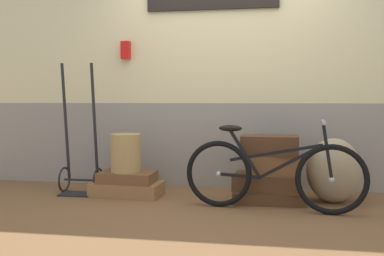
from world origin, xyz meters
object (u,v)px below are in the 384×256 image
object	(u,v)px
suitcase_5	(269,145)
suitcase_1	(127,177)
suitcase_2	(268,196)
suitcase_4	(272,165)
suitcase_3	(267,182)
burlap_sack	(334,170)
wicker_basket	(126,153)
luggage_trolley	(80,162)
bicycle	(272,174)
suitcase_0	(127,189)

from	to	relation	value
suitcase_5	suitcase_1	bearing A→B (deg)	-178.83
suitcase_2	suitcase_4	distance (m)	0.32
suitcase_5	suitcase_3	bearing A→B (deg)	-161.69
suitcase_2	suitcase_5	distance (m)	0.50
burlap_sack	suitcase_3	bearing A→B (deg)	-173.35
suitcase_4	wicker_basket	size ratio (longest dim) A/B	1.33
suitcase_5	luggage_trolley	size ratio (longest dim) A/B	0.39
suitcase_2	suitcase_3	size ratio (longest dim) A/B	1.06
suitcase_3	wicker_basket	bearing A→B (deg)	-174.40
suitcase_4	wicker_basket	world-z (taller)	wicker_basket
suitcase_2	burlap_sack	world-z (taller)	burlap_sack
suitcase_3	wicker_basket	size ratio (longest dim) A/B	1.63
suitcase_3	bicycle	world-z (taller)	bicycle
suitcase_1	wicker_basket	size ratio (longest dim) A/B	1.44
suitcase_1	suitcase_3	world-z (taller)	suitcase_3
suitcase_1	suitcase_4	bearing A→B (deg)	2.03
suitcase_0	burlap_sack	distance (m)	2.11
suitcase_3	burlap_sack	world-z (taller)	burlap_sack
suitcase_2	suitcase_3	xyz separation A→B (m)	(-0.01, -0.00, 0.14)
suitcase_2	luggage_trolley	distance (m)	2.02
suitcase_3	burlap_sack	bearing A→B (deg)	13.35
suitcase_4	burlap_sack	xyz separation A→B (m)	(0.60, 0.07, -0.05)
suitcase_1	burlap_sack	world-z (taller)	burlap_sack
suitcase_4	suitcase_5	bearing A→B (deg)	-172.28
suitcase_4	burlap_sack	bearing A→B (deg)	4.66
suitcase_5	burlap_sack	world-z (taller)	suitcase_5
luggage_trolley	suitcase_3	bearing A→B (deg)	-2.20
wicker_basket	suitcase_1	bearing A→B (deg)	21.76
suitcase_5	burlap_sack	size ratio (longest dim) A/B	0.87
bicycle	suitcase_4	bearing A→B (deg)	88.41
suitcase_1	suitcase_2	world-z (taller)	suitcase_1
suitcase_5	bicycle	bearing A→B (deg)	-84.15
wicker_basket	luggage_trolley	xyz separation A→B (m)	(-0.53, 0.05, -0.12)
suitcase_2	suitcase_0	bearing A→B (deg)	176.88
suitcase_0	suitcase_4	distance (m)	1.53
suitcase_3	wicker_basket	distance (m)	1.48
suitcase_2	suitcase_4	xyz separation A→B (m)	(0.04, 0.01, 0.31)
bicycle	suitcase_5	bearing A→B (deg)	93.57
suitcase_3	suitcase_0	bearing A→B (deg)	-174.85
suitcase_1	suitcase_3	bearing A→B (deg)	1.63
suitcase_3	suitcase_4	xyz separation A→B (m)	(0.05, 0.01, 0.18)
suitcase_2	suitcase_4	bearing A→B (deg)	11.00
suitcase_5	luggage_trolley	distance (m)	2.02
burlap_sack	suitcase_5	bearing A→B (deg)	-173.60
suitcase_2	suitcase_4	size ratio (longest dim) A/B	1.30
wicker_basket	bicycle	bearing A→B (deg)	-13.19
suitcase_2	luggage_trolley	world-z (taller)	luggage_trolley
luggage_trolley	suitcase_1	bearing A→B (deg)	-4.57
suitcase_0	luggage_trolley	bearing A→B (deg)	-179.82
suitcase_0	suitcase_4	world-z (taller)	suitcase_4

